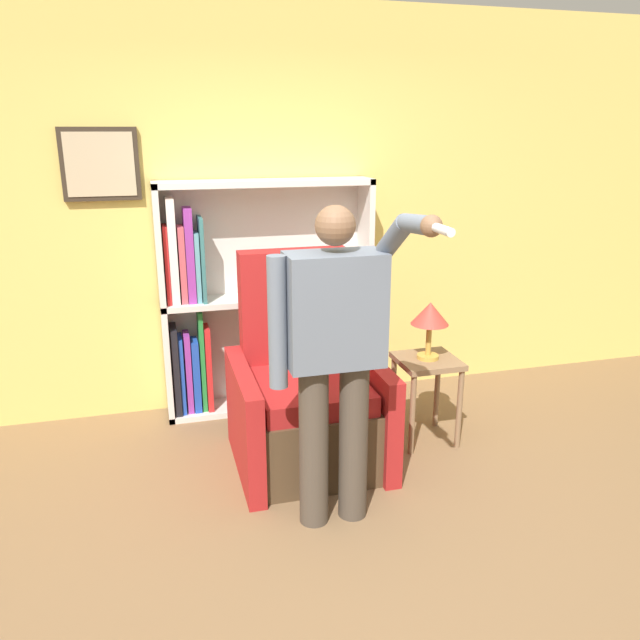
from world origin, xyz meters
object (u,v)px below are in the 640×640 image
bookcase (243,303)px  person_standing (335,349)px  table_lamp (430,316)px  side_table (427,375)px  armchair (305,400)px

bookcase → person_standing: bearing=-81.5°
bookcase → person_standing: person_standing is taller
table_lamp → side_table: bearing=0.0°
side_table → armchair: bearing=-178.9°
person_standing → side_table: size_ratio=2.90×
side_table → table_lamp: bearing=0.0°
side_table → table_lamp: size_ratio=1.53×
person_standing → side_table: 1.19m
armchair → side_table: armchair is taller
armchair → table_lamp: size_ratio=3.40×
person_standing → side_table: (0.83, 0.69, -0.50)m
table_lamp → person_standing: bearing=-140.3°
bookcase → side_table: bearing=-37.6°
bookcase → side_table: 1.37m
bookcase → person_standing: 1.53m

